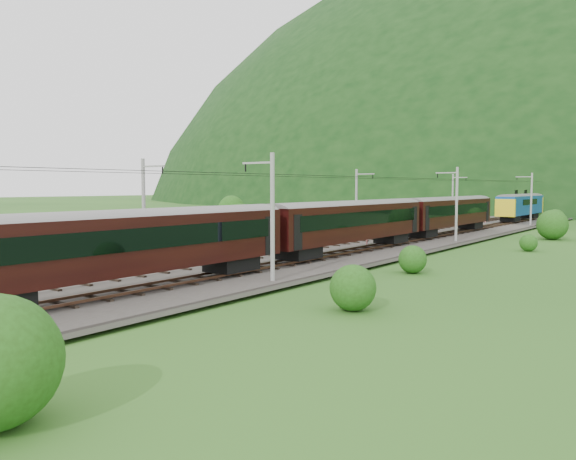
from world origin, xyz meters
The scene contains 14 objects.
ground centered at (0.00, 0.00, 0.00)m, with size 600.00×600.00×0.00m, color #255219.
railbed centered at (0.00, 10.00, 0.15)m, with size 14.00×220.00×0.30m, color #38332D.
track_left centered at (-2.40, 10.00, 0.37)m, with size 2.40×220.00×0.27m.
track_right centered at (2.40, 10.00, 0.37)m, with size 2.40×220.00×0.27m.
catenary_left centered at (-6.12, 32.00, 4.50)m, with size 2.54×192.28×8.00m.
catenary_right centered at (6.12, 32.00, 4.50)m, with size 2.54×192.28×8.00m.
overhead_wires centered at (0.00, 10.00, 7.10)m, with size 4.83×198.00×0.03m.
mountain_ridge centered at (-120.00, 300.00, 0.00)m, with size 336.00×280.00×132.00m, color black.
train centered at (2.40, 4.03, 3.64)m, with size 3.09×148.80×5.38m.
hazard_post_near centered at (-0.75, 64.20, 0.99)m, with size 0.15×0.15×1.38m, color red.
hazard_post_far centered at (0.08, 23.33, 1.06)m, with size 0.16×0.16×1.52m, color red.
signal centered at (-3.91, 36.23, 1.67)m, with size 0.26×0.26×2.34m.
vegetation_left centered at (-14.02, 17.77, 2.20)m, with size 13.35×149.42×6.91m.
vegetation_right centered at (12.83, 14.51, 1.37)m, with size 6.82×105.55×3.15m.
Camera 1 is at (27.87, -27.35, 6.21)m, focal length 35.00 mm.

